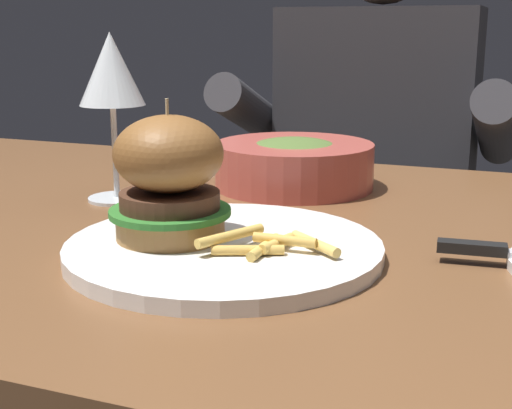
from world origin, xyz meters
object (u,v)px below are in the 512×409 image
object	(u,v)px
main_plate	(224,249)
soup_bowl	(291,163)
burger_sandwich	(169,177)
wine_glass	(111,75)
diner_person	(373,225)

from	to	relation	value
main_plate	soup_bowl	distance (m)	0.30
burger_sandwich	soup_bowl	world-z (taller)	burger_sandwich
main_plate	burger_sandwich	bearing A→B (deg)	-174.08
wine_glass	soup_bowl	bearing A→B (deg)	40.28
main_plate	wine_glass	world-z (taller)	wine_glass
soup_bowl	diner_person	bearing A→B (deg)	88.10
burger_sandwich	wine_glass	size ratio (longest dim) A/B	0.65
diner_person	main_plate	bearing A→B (deg)	-88.53
burger_sandwich	diner_person	xyz separation A→B (m)	(0.03, 0.79, -0.25)
burger_sandwich	diner_person	size ratio (longest dim) A/B	0.11
wine_glass	soup_bowl	distance (m)	0.26
soup_bowl	wine_glass	bearing A→B (deg)	-139.72
wine_glass	diner_person	distance (m)	0.73
wine_glass	soup_bowl	xyz separation A→B (m)	(0.17, 0.15, -0.12)
main_plate	wine_glass	xyz separation A→B (m)	(-0.21, 0.15, 0.14)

